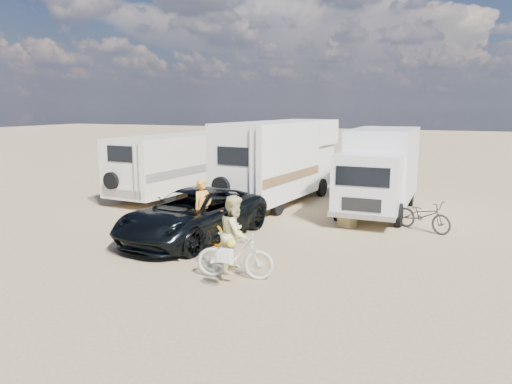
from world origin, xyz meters
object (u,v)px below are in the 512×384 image
at_px(bike_woman, 235,256).
at_px(bike_parked, 424,215).
at_px(dark_suv, 193,215).
at_px(rider_man, 203,214).
at_px(rider_woman, 235,241).
at_px(rv_main, 280,162).
at_px(cooler, 223,212).
at_px(rv_left, 180,165).
at_px(box_truck, 379,172).
at_px(crate, 347,221).
at_px(bike_man, 203,226).

xyz_separation_m(bike_woman, bike_parked, (3.56, 6.07, -0.04)).
height_order(dark_suv, rider_man, rider_man).
bearing_deg(rider_woman, rv_main, 2.12).
bearing_deg(rider_man, cooler, 40.67).
bearing_deg(rv_left, box_truck, 2.27).
relative_size(dark_suv, bike_woman, 2.92).
bearing_deg(rv_left, rv_main, 5.74).
xyz_separation_m(bike_woman, crate, (1.29, 5.63, -0.35)).
bearing_deg(bike_woman, rv_main, 2.12).
relative_size(rv_main, rider_man, 4.27).
xyz_separation_m(bike_woman, rider_man, (-2.10, 2.29, 0.28)).
xyz_separation_m(rv_main, crate, (3.40, -2.89, -1.43)).
bearing_deg(bike_woman, cooler, 17.95).
relative_size(rider_man, bike_parked, 0.87).
relative_size(rv_left, rider_woman, 4.19).
bearing_deg(rv_main, dark_suv, -87.83).
relative_size(box_truck, rider_woman, 3.47).
height_order(rv_left, rider_man, rv_left).
xyz_separation_m(box_truck, bike_man, (-3.92, -5.80, -1.02)).
bearing_deg(box_truck, bike_woman, -102.52).
relative_size(box_truck, dark_suv, 1.16).
bearing_deg(bike_parked, rv_left, 105.86).
bearing_deg(rv_left, bike_parked, -8.47).
bearing_deg(rider_woman, rv_left, 26.55).
xyz_separation_m(dark_suv, bike_man, (0.45, -0.21, -0.23)).
xyz_separation_m(dark_suv, rider_man, (0.45, -0.21, 0.10)).
bearing_deg(bike_man, dark_suv, 89.16).
bearing_deg(rider_man, bike_woman, -113.41).
height_order(box_truck, cooler, box_truck).
height_order(rv_main, bike_parked, rv_main).
distance_m(box_truck, crate, 2.84).
relative_size(rider_man, cooler, 3.19).
distance_m(rv_main, crate, 4.68).
height_order(bike_man, bike_woman, bike_woman).
distance_m(rider_man, bike_parked, 6.81).
relative_size(dark_suv, bike_parked, 2.76).
height_order(bike_parked, cooler, bike_parked).
distance_m(dark_suv, rider_woman, 3.57).
xyz_separation_m(rv_left, cooler, (3.71, -3.26, -1.10)).
xyz_separation_m(rider_man, crate, (3.38, 3.34, -0.63)).
bearing_deg(cooler, bike_parked, 5.14).
relative_size(bike_woman, cooler, 3.45).
xyz_separation_m(dark_suv, bike_woman, (2.54, -2.50, -0.19)).
height_order(rv_left, rider_woman, rv_left).
bearing_deg(cooler, rider_woman, -63.11).
height_order(box_truck, crate, box_truck).
relative_size(box_truck, bike_man, 3.25).
bearing_deg(rv_main, bike_parked, -17.07).
relative_size(box_truck, bike_woman, 3.39).
bearing_deg(bike_parked, dark_suv, 149.16).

